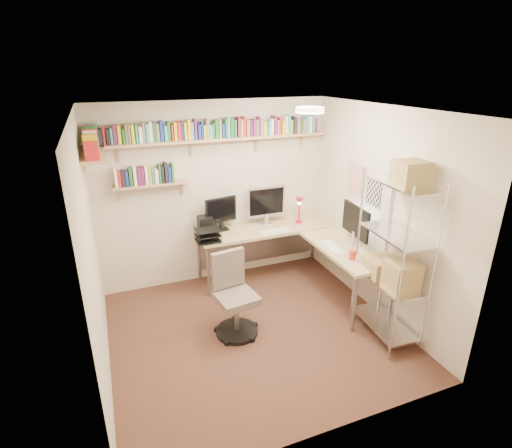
{
  "coord_description": "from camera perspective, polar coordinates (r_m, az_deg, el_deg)",
  "views": [
    {
      "loc": [
        -1.41,
        -3.61,
        2.87
      ],
      "look_at": [
        0.23,
        0.55,
        1.12
      ],
      "focal_mm": 28.0,
      "sensor_mm": 36.0,
      "label": 1
    }
  ],
  "objects": [
    {
      "name": "ground",
      "position": [
        4.82,
        -0.18,
        -15.14
      ],
      "size": [
        3.2,
        3.2,
        0.0
      ],
      "primitive_type": "plane",
      "color": "#41271C",
      "rests_on": "ground"
    },
    {
      "name": "room_shell",
      "position": [
        4.09,
        -0.15,
        2.58
      ],
      "size": [
        3.24,
        3.04,
        2.52
      ],
      "color": "beige",
      "rests_on": "ground"
    },
    {
      "name": "wall_shelves",
      "position": [
        5.07,
        -10.35,
        11.5
      ],
      "size": [
        3.12,
        1.09,
        0.8
      ],
      "color": "tan",
      "rests_on": "ground"
    },
    {
      "name": "corner_desk",
      "position": [
        5.46,
        2.98,
        -1.44
      ],
      "size": [
        2.03,
        1.98,
        1.32
      ],
      "color": "tan",
      "rests_on": "ground"
    },
    {
      "name": "office_chair",
      "position": [
        4.62,
        -3.15,
        -10.83
      ],
      "size": [
        0.51,
        0.52,
        0.97
      ],
      "rotation": [
        0.0,
        0.0,
        0.14
      ],
      "color": "black",
      "rests_on": "ground"
    },
    {
      "name": "wire_rack",
      "position": [
        4.44,
        19.4,
        -3.29
      ],
      "size": [
        0.46,
        0.85,
        2.05
      ],
      "rotation": [
        0.0,
        0.0,
        -0.08
      ],
      "color": "silver",
      "rests_on": "ground"
    }
  ]
}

